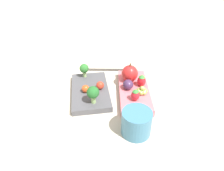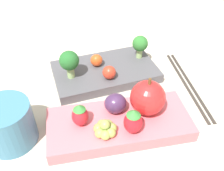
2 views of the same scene
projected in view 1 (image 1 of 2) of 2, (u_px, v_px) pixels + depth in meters
The scene contains 14 objects.
ground_plane at pixel (114, 92), 0.67m from camera, with size 4.00×4.00×0.00m, color #BCB29E.
bento_box_savoury at pixel (90, 91), 0.67m from camera, with size 0.21×0.13×0.02m.
bento_box_fruit at pixel (134, 91), 0.66m from camera, with size 0.23×0.11×0.02m.
broccoli_floret_0 at pixel (84, 69), 0.70m from camera, with size 0.03×0.03×0.05m.
broccoli_floret_1 at pixel (93, 93), 0.58m from camera, with size 0.04×0.04×0.06m.
cherry_tomato_0 at pixel (86, 89), 0.64m from camera, with size 0.02×0.02×0.02m.
cherry_tomato_1 at pixel (100, 86), 0.65m from camera, with size 0.03×0.03×0.03m.
apple at pixel (130, 73), 0.68m from camera, with size 0.06×0.06×0.07m.
strawberry_0 at pixel (135, 95), 0.60m from camera, with size 0.03×0.03×0.04m.
strawberry_1 at pixel (142, 81), 0.65m from camera, with size 0.03×0.03×0.04m.
plum at pixel (128, 85), 0.64m from camera, with size 0.04×0.03×0.03m.
grape_cluster at pixel (142, 91), 0.63m from camera, with size 0.03×0.04×0.03m.
drinking_cup at pixel (136, 123), 0.51m from camera, with size 0.08×0.08×0.07m.
chopsticks_pair at pixel (109, 69), 0.80m from camera, with size 0.04×0.21×0.01m.
Camera 1 is at (-0.54, 0.05, 0.40)m, focal length 32.00 mm.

